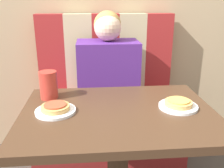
{
  "coord_description": "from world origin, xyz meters",
  "views": [
    {
      "loc": [
        -0.12,
        -1.0,
        1.19
      ],
      "look_at": [
        0.0,
        0.32,
        0.74
      ],
      "focal_mm": 40.0,
      "sensor_mm": 36.0,
      "label": 1
    }
  ],
  "objects_px": {
    "plate_right": "(178,106)",
    "plate_left": "(56,111)",
    "person": "(108,64)",
    "drinking_cup": "(49,85)",
    "pizza_left": "(55,107)",
    "pizza_right": "(178,103)"
  },
  "relations": [
    {
      "from": "pizza_right",
      "to": "pizza_left",
      "type": "bearing_deg",
      "value": 180.0
    },
    {
      "from": "drinking_cup",
      "to": "pizza_right",
      "type": "bearing_deg",
      "value": -15.98
    },
    {
      "from": "pizza_right",
      "to": "drinking_cup",
      "type": "xyz_separation_m",
      "value": [
        -0.6,
        0.17,
        0.04
      ]
    },
    {
      "from": "pizza_right",
      "to": "drinking_cup",
      "type": "relative_size",
      "value": 0.91
    },
    {
      "from": "plate_right",
      "to": "pizza_left",
      "type": "distance_m",
      "value": 0.55
    },
    {
      "from": "person",
      "to": "pizza_right",
      "type": "xyz_separation_m",
      "value": [
        0.27,
        -0.63,
        -0.03
      ]
    },
    {
      "from": "pizza_left",
      "to": "pizza_right",
      "type": "relative_size",
      "value": 1.0
    },
    {
      "from": "pizza_right",
      "to": "person",
      "type": "bearing_deg",
      "value": 113.64
    },
    {
      "from": "person",
      "to": "plate_left",
      "type": "distance_m",
      "value": 0.69
    },
    {
      "from": "person",
      "to": "plate_left",
      "type": "height_order",
      "value": "person"
    },
    {
      "from": "pizza_left",
      "to": "plate_left",
      "type": "bearing_deg",
      "value": 90.0
    },
    {
      "from": "pizza_left",
      "to": "drinking_cup",
      "type": "relative_size",
      "value": 0.91
    },
    {
      "from": "plate_right",
      "to": "pizza_left",
      "type": "relative_size",
      "value": 1.41
    },
    {
      "from": "plate_left",
      "to": "pizza_left",
      "type": "bearing_deg",
      "value": -90.0
    },
    {
      "from": "person",
      "to": "pizza_right",
      "type": "bearing_deg",
      "value": -66.36
    },
    {
      "from": "drinking_cup",
      "to": "person",
      "type": "bearing_deg",
      "value": 54.47
    },
    {
      "from": "person",
      "to": "plate_right",
      "type": "distance_m",
      "value": 0.69
    },
    {
      "from": "person",
      "to": "pizza_left",
      "type": "distance_m",
      "value": 0.69
    },
    {
      "from": "person",
      "to": "plate_left",
      "type": "relative_size",
      "value": 3.56
    },
    {
      "from": "pizza_left",
      "to": "plate_right",
      "type": "bearing_deg",
      "value": 0.0
    },
    {
      "from": "person",
      "to": "pizza_left",
      "type": "xyz_separation_m",
      "value": [
        -0.27,
        -0.63,
        -0.03
      ]
    },
    {
      "from": "plate_right",
      "to": "plate_left",
      "type": "bearing_deg",
      "value": 180.0
    }
  ]
}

